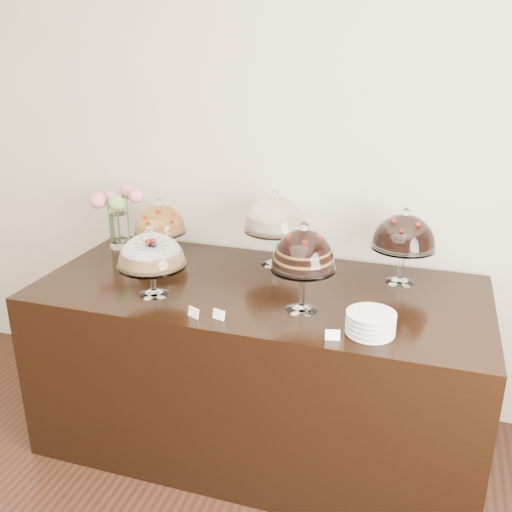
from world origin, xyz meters
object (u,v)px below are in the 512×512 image
(cake_stand_fruit_tart, at_px, (160,221))
(cake_stand_sugar_sponge, at_px, (151,253))
(cake_stand_choco_layer, at_px, (303,253))
(plate_stack, at_px, (371,323))
(display_counter, at_px, (259,365))
(cake_stand_dark_choco, at_px, (404,235))
(flower_vase, at_px, (118,211))
(cake_stand_cheesecake, at_px, (275,217))

(cake_stand_fruit_tart, bearing_deg, cake_stand_sugar_sponge, -67.18)
(cake_stand_choco_layer, xyz_separation_m, plate_stack, (0.32, -0.14, -0.22))
(display_counter, xyz_separation_m, cake_stand_dark_choco, (0.66, 0.28, 0.70))
(flower_vase, bearing_deg, cake_stand_choco_layer, -22.18)
(display_counter, xyz_separation_m, cake_stand_cheesecake, (-0.01, 0.32, 0.72))
(cake_stand_choco_layer, height_order, flower_vase, cake_stand_choco_layer)
(cake_stand_sugar_sponge, bearing_deg, cake_stand_cheesecake, 51.66)
(display_counter, xyz_separation_m, cake_stand_choco_layer, (0.26, -0.18, 0.72))
(display_counter, height_order, cake_stand_choco_layer, cake_stand_choco_layer)
(cake_stand_cheesecake, relative_size, cake_stand_fruit_tart, 1.26)
(cake_stand_choco_layer, bearing_deg, display_counter, 144.67)
(cake_stand_fruit_tart, distance_m, plate_stack, 1.39)
(cake_stand_dark_choco, relative_size, cake_stand_fruit_tart, 1.18)
(cake_stand_sugar_sponge, xyz_separation_m, cake_stand_dark_choco, (1.11, 0.51, 0.04))
(cake_stand_sugar_sponge, distance_m, flower_vase, 0.75)
(display_counter, relative_size, flower_vase, 6.15)
(display_counter, bearing_deg, cake_stand_fruit_tart, 158.21)
(display_counter, height_order, cake_stand_dark_choco, cake_stand_dark_choco)
(cake_stand_sugar_sponge, xyz_separation_m, cake_stand_cheesecake, (0.44, 0.56, 0.06))
(display_counter, distance_m, cake_stand_choco_layer, 0.79)
(cake_stand_fruit_tart, height_order, plate_stack, cake_stand_fruit_tart)
(cake_stand_sugar_sponge, bearing_deg, plate_stack, -4.57)
(cake_stand_choco_layer, height_order, cake_stand_dark_choco, cake_stand_choco_layer)
(display_counter, relative_size, plate_stack, 11.08)
(cake_stand_choco_layer, distance_m, flower_vase, 1.32)
(plate_stack, bearing_deg, display_counter, 151.20)
(cake_stand_cheesecake, xyz_separation_m, plate_stack, (0.60, -0.64, -0.22))
(cake_stand_fruit_tart, xyz_separation_m, plate_stack, (1.25, -0.59, -0.15))
(cake_stand_cheesecake, height_order, plate_stack, cake_stand_cheesecake)
(cake_stand_fruit_tart, distance_m, flower_vase, 0.30)
(cake_stand_sugar_sponge, xyz_separation_m, plate_stack, (1.04, -0.08, -0.16))
(display_counter, height_order, flower_vase, flower_vase)
(display_counter, relative_size, cake_stand_choco_layer, 5.31)
(flower_vase, bearing_deg, cake_stand_cheesecake, 0.45)
(plate_stack, bearing_deg, cake_stand_choco_layer, 157.14)
(cake_stand_fruit_tart, bearing_deg, display_counter, -21.79)
(cake_stand_sugar_sponge, relative_size, cake_stand_fruit_tart, 1.04)
(cake_stand_choco_layer, xyz_separation_m, cake_stand_dark_choco, (0.40, 0.46, -0.02))
(cake_stand_sugar_sponge, relative_size, cake_stand_choco_layer, 0.82)
(plate_stack, bearing_deg, flower_vase, 157.68)
(display_counter, distance_m, flower_vase, 1.21)
(cake_stand_sugar_sponge, height_order, cake_stand_dark_choco, cake_stand_dark_choco)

